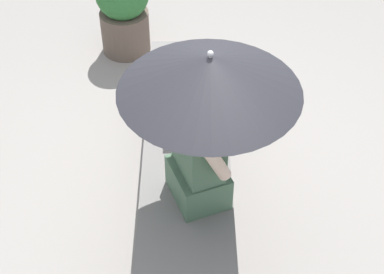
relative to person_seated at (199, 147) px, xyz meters
name	(u,v)px	position (x,y,z in m)	size (l,w,h in m)	color
ground_plane	(187,216)	(0.23, 0.07, -0.87)	(14.00, 14.00, 0.00)	gray
stone_bench	(186,192)	(0.23, 0.07, -0.63)	(2.70, 0.54, 0.48)	slate
person_seated	(199,147)	(0.00, 0.00, 0.00)	(0.51, 0.39, 0.90)	#47664C
parasol	(210,74)	(-0.02, -0.05, 0.50)	(0.91, 0.91, 1.02)	#B7B7BC
handbag_black	(182,95)	(0.69, 0.10, -0.20)	(0.30, 0.22, 0.38)	#B2333D
planter_far	(123,9)	(2.18, 0.62, -0.46)	(0.46, 0.46, 0.80)	brown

